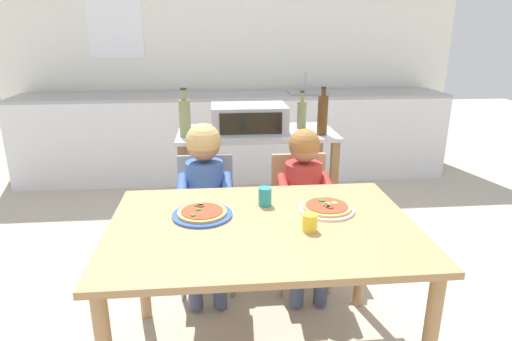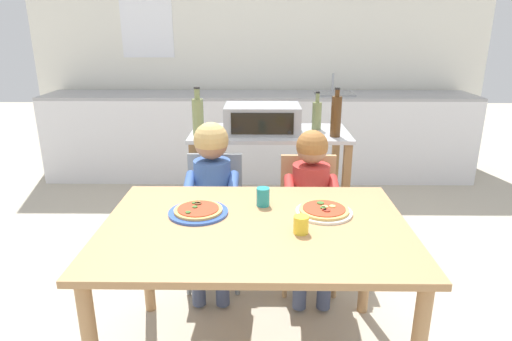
{
  "view_description": "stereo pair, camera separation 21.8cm",
  "coord_description": "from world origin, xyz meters",
  "views": [
    {
      "loc": [
        -0.19,
        -1.76,
        1.59
      ],
      "look_at": [
        0.0,
        0.3,
        0.9
      ],
      "focal_mm": 30.69,
      "sensor_mm": 36.0,
      "label": 1
    },
    {
      "loc": [
        0.03,
        -1.77,
        1.59
      ],
      "look_at": [
        0.0,
        0.3,
        0.9
      ],
      "focal_mm": 30.69,
      "sensor_mm": 36.0,
      "label": 2
    }
  ],
  "objects": [
    {
      "name": "ground_plane",
      "position": [
        0.0,
        1.27,
        0.0
      ],
      "size": [
        12.73,
        12.73,
        0.0
      ],
      "primitive_type": "plane",
      "color": "#B7AD99"
    },
    {
      "name": "back_wall_tiled",
      "position": [
        -0.0,
        3.24,
        1.35
      ],
      "size": [
        4.99,
        0.13,
        2.7
      ],
      "color": "white",
      "rests_on": "ground"
    },
    {
      "name": "kitchen_counter",
      "position": [
        0.0,
        2.83,
        0.45
      ],
      "size": [
        4.49,
        0.6,
        1.1
      ],
      "color": "silver",
      "rests_on": "ground"
    },
    {
      "name": "kitchen_island_cart",
      "position": [
        0.08,
        1.17,
        0.59
      ],
      "size": [
        1.08,
        0.53,
        0.89
      ],
      "color": "#B7BABF",
      "rests_on": "ground"
    },
    {
      "name": "toaster_oven",
      "position": [
        0.03,
        1.16,
        0.98
      ],
      "size": [
        0.5,
        0.34,
        0.19
      ],
      "color": "#999BA0",
      "rests_on": "kitchen_island_cart"
    },
    {
      "name": "bottle_squat_spirits",
      "position": [
        -0.39,
        1.08,
        1.02
      ],
      "size": [
        0.08,
        0.08,
        0.32
      ],
      "color": "olive",
      "rests_on": "kitchen_island_cart"
    },
    {
      "name": "bottle_slim_sauce",
      "position": [
        0.51,
        1.04,
        1.03
      ],
      "size": [
        0.07,
        0.07,
        0.32
      ],
      "color": "#4C2D14",
      "rests_on": "kitchen_island_cart"
    },
    {
      "name": "bottle_clear_vinegar",
      "position": [
        0.41,
        1.24,
        0.99
      ],
      "size": [
        0.07,
        0.07,
        0.26
      ],
      "color": "olive",
      "rests_on": "kitchen_island_cart"
    },
    {
      "name": "dining_table",
      "position": [
        0.0,
        0.0,
        0.65
      ],
      "size": [
        1.36,
        0.94,
        0.75
      ],
      "color": "#AD7F51",
      "rests_on": "ground"
    },
    {
      "name": "dining_chair_left",
      "position": [
        -0.27,
        0.77,
        0.48
      ],
      "size": [
        0.36,
        0.36,
        0.81
      ],
      "color": "gray",
      "rests_on": "ground"
    },
    {
      "name": "dining_chair_right",
      "position": [
        0.32,
        0.74,
        0.48
      ],
      "size": [
        0.36,
        0.36,
        0.81
      ],
      "color": "tan",
      "rests_on": "ground"
    },
    {
      "name": "child_in_blue_striped_shirt",
      "position": [
        -0.27,
        0.65,
        0.68
      ],
      "size": [
        0.32,
        0.42,
        1.03
      ],
      "color": "#424C6B",
      "rests_on": "ground"
    },
    {
      "name": "child_in_red_shirt",
      "position": [
        0.32,
        0.62,
        0.65
      ],
      "size": [
        0.32,
        0.42,
        1.0
      ],
      "color": "#424C6B",
      "rests_on": "ground"
    },
    {
      "name": "pizza_plate_blue_rimmed",
      "position": [
        -0.27,
        0.11,
        0.76
      ],
      "size": [
        0.28,
        0.28,
        0.03
      ],
      "color": "#3356B7",
      "rests_on": "dining_table"
    },
    {
      "name": "pizza_plate_white",
      "position": [
        0.32,
        0.12,
        0.76
      ],
      "size": [
        0.26,
        0.26,
        0.03
      ],
      "color": "white",
      "rests_on": "dining_table"
    },
    {
      "name": "drinking_cup_yellow",
      "position": [
        0.2,
        -0.09,
        0.79
      ],
      "size": [
        0.07,
        0.07,
        0.08
      ],
      "primitive_type": "cylinder",
      "color": "yellow",
      "rests_on": "dining_table"
    },
    {
      "name": "drinking_cup_teal",
      "position": [
        0.04,
        0.21,
        0.79
      ],
      "size": [
        0.06,
        0.06,
        0.09
      ],
      "primitive_type": "cylinder",
      "color": "teal",
      "rests_on": "dining_table"
    }
  ]
}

